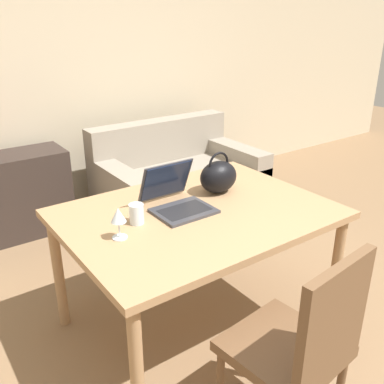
{
  "coord_description": "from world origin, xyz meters",
  "views": [
    {
      "loc": [
        -1.27,
        -1.01,
        1.76
      ],
      "look_at": [
        -0.05,
        0.7,
        0.88
      ],
      "focal_mm": 40.0,
      "sensor_mm": 36.0,
      "label": 1
    }
  ],
  "objects_px": {
    "laptop": "(175,196)",
    "drinking_glass": "(137,214)",
    "chair": "(301,343)",
    "couch": "(178,182)",
    "handbag": "(218,176)",
    "wine_glass": "(118,217)"
  },
  "relations": [
    {
      "from": "chair",
      "to": "laptop",
      "type": "bearing_deg",
      "value": 81.36
    },
    {
      "from": "drinking_glass",
      "to": "wine_glass",
      "type": "distance_m",
      "value": 0.18
    },
    {
      "from": "chair",
      "to": "drinking_glass",
      "type": "relative_size",
      "value": 9.11
    },
    {
      "from": "drinking_glass",
      "to": "handbag",
      "type": "relative_size",
      "value": 0.42
    },
    {
      "from": "chair",
      "to": "laptop",
      "type": "distance_m",
      "value": 1.02
    },
    {
      "from": "drinking_glass",
      "to": "handbag",
      "type": "xyz_separation_m",
      "value": [
        0.6,
        0.08,
        0.05
      ]
    },
    {
      "from": "chair",
      "to": "laptop",
      "type": "relative_size",
      "value": 2.68
    },
    {
      "from": "chair",
      "to": "handbag",
      "type": "distance_m",
      "value": 1.13
    },
    {
      "from": "couch",
      "to": "drinking_glass",
      "type": "height_order",
      "value": "drinking_glass"
    },
    {
      "from": "couch",
      "to": "drinking_glass",
      "type": "xyz_separation_m",
      "value": [
        -1.18,
        -1.39,
        0.53
      ]
    },
    {
      "from": "drinking_glass",
      "to": "wine_glass",
      "type": "relative_size",
      "value": 0.66
    },
    {
      "from": "laptop",
      "to": "drinking_glass",
      "type": "distance_m",
      "value": 0.28
    },
    {
      "from": "chair",
      "to": "handbag",
      "type": "bearing_deg",
      "value": 63.52
    },
    {
      "from": "drinking_glass",
      "to": "handbag",
      "type": "distance_m",
      "value": 0.61
    },
    {
      "from": "laptop",
      "to": "wine_glass",
      "type": "xyz_separation_m",
      "value": [
        -0.42,
        -0.14,
        0.05
      ]
    },
    {
      "from": "chair",
      "to": "couch",
      "type": "height_order",
      "value": "chair"
    },
    {
      "from": "drinking_glass",
      "to": "chair",
      "type": "bearing_deg",
      "value": -76.37
    },
    {
      "from": "chair",
      "to": "couch",
      "type": "bearing_deg",
      "value": 61.61
    },
    {
      "from": "laptop",
      "to": "drinking_glass",
      "type": "relative_size",
      "value": 3.4
    },
    {
      "from": "wine_glass",
      "to": "handbag",
      "type": "distance_m",
      "value": 0.77
    },
    {
      "from": "chair",
      "to": "handbag",
      "type": "relative_size",
      "value": 3.8
    },
    {
      "from": "laptop",
      "to": "handbag",
      "type": "xyz_separation_m",
      "value": [
        0.33,
        0.03,
        0.03
      ]
    }
  ]
}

